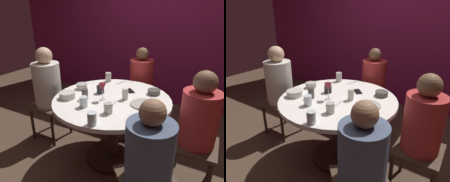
% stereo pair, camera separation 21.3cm
% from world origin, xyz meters
% --- Properties ---
extents(ground_plane, '(8.00, 8.00, 0.00)m').
position_xyz_m(ground_plane, '(0.00, 0.00, 0.00)').
color(ground_plane, '#4C3828').
extents(back_wall, '(6.00, 0.10, 2.60)m').
position_xyz_m(back_wall, '(0.00, 1.82, 1.30)').
color(back_wall, maroon).
rests_on(back_wall, ground).
extents(dining_table, '(1.23, 1.23, 0.75)m').
position_xyz_m(dining_table, '(0.00, 0.00, 0.58)').
color(dining_table, white).
rests_on(dining_table, ground).
extents(seated_diner_left, '(0.40, 0.40, 1.20)m').
position_xyz_m(seated_diner_left, '(-0.91, 0.00, 0.74)').
color(seated_diner_left, '#3F2D1E').
rests_on(seated_diner_left, ground).
extents(seated_diner_back, '(0.40, 0.40, 1.13)m').
position_xyz_m(seated_diner_back, '(0.00, 0.89, 0.70)').
color(seated_diner_back, '#3F2D1E').
rests_on(seated_diner_back, ground).
extents(seated_diner_right, '(0.40, 0.40, 1.16)m').
position_xyz_m(seated_diner_right, '(0.86, 0.00, 0.72)').
color(seated_diner_right, '#3F2D1E').
rests_on(seated_diner_right, ground).
extents(seated_diner_front_right, '(0.57, 0.57, 1.10)m').
position_xyz_m(seated_diner_front_right, '(0.61, -0.61, 0.69)').
color(seated_diner_front_right, '#3F2D1E').
rests_on(seated_diner_front_right, ground).
extents(candle_holder, '(0.08, 0.08, 0.11)m').
position_xyz_m(candle_holder, '(-0.18, 0.07, 0.79)').
color(candle_holder, black).
rests_on(candle_holder, dining_table).
extents(wine_glass, '(0.08, 0.08, 0.18)m').
position_xyz_m(wine_glass, '(-0.07, -0.08, 0.87)').
color(wine_glass, silver).
rests_on(wine_glass, dining_table).
extents(dinner_plate, '(0.25, 0.25, 0.01)m').
position_xyz_m(dinner_plate, '(0.35, 0.00, 0.75)').
color(dinner_plate, '#B2ADA3').
rests_on(dinner_plate, dining_table).
extents(cell_phone, '(0.15, 0.15, 0.01)m').
position_xyz_m(cell_phone, '(0.09, 0.27, 0.75)').
color(cell_phone, black).
rests_on(cell_phone, dining_table).
extents(bowl_serving_large, '(0.13, 0.13, 0.06)m').
position_xyz_m(bowl_serving_large, '(-0.44, 0.08, 0.78)').
color(bowl_serving_large, '#B2ADA3').
rests_on(bowl_serving_large, dining_table).
extents(bowl_salad_center, '(0.17, 0.17, 0.06)m').
position_xyz_m(bowl_salad_center, '(-0.42, -0.21, 0.78)').
color(bowl_salad_center, beige).
rests_on(bowl_salad_center, dining_table).
extents(bowl_small_white, '(0.14, 0.14, 0.05)m').
position_xyz_m(bowl_small_white, '(0.36, 0.31, 0.77)').
color(bowl_small_white, '#4C4742').
rests_on(bowl_small_white, dining_table).
extents(cup_near_candle, '(0.07, 0.07, 0.12)m').
position_xyz_m(cup_near_candle, '(-0.29, 0.45, 0.80)').
color(cup_near_candle, '#B2ADA3').
rests_on(cup_near_candle, dining_table).
extents(cup_by_left_diner, '(0.08, 0.08, 0.10)m').
position_xyz_m(cup_by_left_diner, '(0.12, -0.31, 0.79)').
color(cup_by_left_diner, '#B2ADA3').
rests_on(cup_by_left_diner, dining_table).
extents(cup_by_right_diner, '(0.08, 0.08, 0.10)m').
position_xyz_m(cup_by_right_diner, '(-0.15, -0.30, 0.80)').
color(cup_by_right_diner, silver).
rests_on(cup_by_right_diner, dining_table).
extents(cup_center_front, '(0.06, 0.06, 0.12)m').
position_xyz_m(cup_center_front, '(0.13, 0.04, 0.81)').
color(cup_center_front, silver).
rests_on(cup_center_front, dining_table).
extents(cup_far_edge, '(0.06, 0.06, 0.12)m').
position_xyz_m(cup_far_edge, '(-0.23, -0.15, 0.80)').
color(cup_far_edge, '#4C4742').
rests_on(cup_far_edge, dining_table).
extents(cup_beside_wine, '(0.08, 0.08, 0.11)m').
position_xyz_m(cup_beside_wine, '(0.10, -0.54, 0.80)').
color(cup_beside_wine, silver).
rests_on(cup_beside_wine, dining_table).
extents(fork_near_plate, '(0.07, 0.18, 0.01)m').
position_xyz_m(fork_near_plate, '(-0.12, 0.49, 0.75)').
color(fork_near_plate, '#B7B7BC').
rests_on(fork_near_plate, dining_table).
extents(knife_near_plate, '(0.04, 0.18, 0.01)m').
position_xyz_m(knife_near_plate, '(0.09, -0.13, 0.75)').
color(knife_near_plate, '#B7B7BC').
rests_on(knife_near_plate, dining_table).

